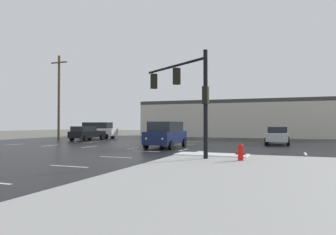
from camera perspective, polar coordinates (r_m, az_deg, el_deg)
The scene contains 12 objects.
ground_plane at distance 23.29m, azimuth -1.89°, elevation -5.79°, with size 120.00×120.00×0.00m, color slate.
road_asphalt at distance 23.29m, azimuth -1.89°, elevation -5.77°, with size 44.00×44.00×0.02m, color black.
snow_strip_curbside at distance 17.92m, azimuth 7.95°, elevation -6.65°, with size 4.00×1.60×0.06m, color white.
lane_markings at distance 21.56m, azimuth -0.36°, elevation -6.11°, with size 36.15×36.15×0.01m.
traffic_signal_mast at distance 17.41m, azimuth 3.29°, elevation 5.41°, with size 4.81×3.55×5.51m.
fire_hydrant at distance 15.50m, azimuth 13.02°, elevation -6.14°, with size 0.48×0.26×0.79m.
strip_building_background at distance 45.99m, azimuth 12.61°, elevation -0.25°, with size 27.08×8.00×5.12m.
suv_navy at distance 24.54m, azimuth -0.37°, elevation -3.00°, with size 2.25×4.87×2.03m.
suv_white at distance 40.79m, azimuth -12.65°, elevation -2.21°, with size 4.98×2.57×2.03m.
sedan_silver at distance 30.28m, azimuth 19.23°, elevation -3.03°, with size 2.04×4.55×1.58m.
sedan_black at distance 36.11m, azimuth -14.54°, elevation -2.73°, with size 2.10×4.57×1.58m.
utility_pole_far at distance 39.06m, azimuth -19.16°, elevation 3.74°, with size 2.20×0.28×9.87m.
Camera 1 is at (9.06, -21.37, 1.91)m, focal length 33.65 mm.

